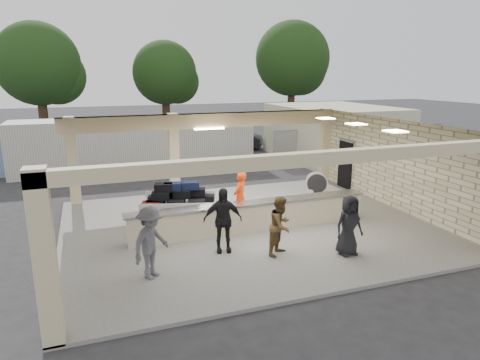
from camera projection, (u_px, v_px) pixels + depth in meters
name	position (u px, v px, depth m)	size (l,w,h in m)	color
ground	(246.00, 228.00, 14.63)	(120.00, 120.00, 0.00)	#262628
pavilion	(246.00, 185.00, 14.98)	(12.01, 10.00, 3.55)	slate
baggage_counter	(252.00, 216.00, 14.03)	(8.20, 0.58, 0.98)	beige
luggage_cart	(178.00, 201.00, 14.62)	(2.83, 2.17, 1.46)	silver
drum_fan	(317.00, 183.00, 18.03)	(0.96, 0.69, 1.03)	silver
baggage_handler	(240.00, 198.00, 14.62)	(0.67, 0.37, 1.83)	#FE3F0D
passenger_a	(281.00, 225.00, 12.12)	(0.83, 0.37, 1.72)	brown
passenger_b	(223.00, 220.00, 12.27)	(1.12, 0.41, 1.91)	black
passenger_c	(151.00, 243.00, 10.68)	(1.22, 0.43, 1.88)	#535459
passenger_d	(349.00, 225.00, 12.10)	(0.85, 0.35, 1.74)	black
car_white_a	(311.00, 142.00, 28.64)	(2.16, 4.56, 1.30)	silver
car_white_b	(343.00, 138.00, 30.07)	(1.73, 4.63, 1.46)	silver
car_dark	(229.00, 137.00, 30.04)	(1.63, 4.62, 1.54)	black
container_white	(137.00, 143.00, 23.58)	(12.82, 2.56, 2.78)	silver
fence	(363.00, 142.00, 26.20)	(12.06, 0.06, 2.03)	gray
tree_left	(43.00, 67.00, 32.82)	(6.60, 6.30, 9.00)	#382619
tree_mid	(168.00, 75.00, 38.07)	(6.00, 5.60, 8.00)	#382619
tree_right	(294.00, 62.00, 40.79)	(7.20, 7.00, 10.00)	#382619
adjacent_building	(333.00, 132.00, 26.49)	(6.00, 8.00, 3.20)	beige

